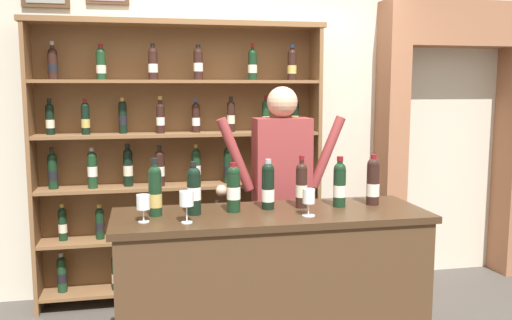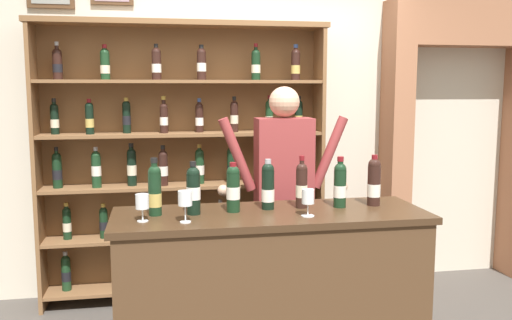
# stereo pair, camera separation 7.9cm
# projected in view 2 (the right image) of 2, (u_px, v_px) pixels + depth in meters

# --- Properties ---
(back_wall) EXTENTS (12.00, 0.19, 3.24)m
(back_wall) POSITION_uv_depth(u_px,v_px,m) (243.00, 97.00, 4.63)
(back_wall) COLOR beige
(back_wall) RESTS_ON ground
(wine_shelf) EXTENTS (2.26, 0.30, 2.20)m
(wine_shelf) POSITION_uv_depth(u_px,v_px,m) (184.00, 157.00, 4.34)
(wine_shelf) COLOR brown
(wine_shelf) RESTS_ON ground
(archway_doorway) EXTENTS (1.37, 0.45, 2.42)m
(archway_doorway) POSITION_uv_depth(u_px,v_px,m) (455.00, 123.00, 4.86)
(archway_doorway) COLOR #9E6647
(archway_doorway) RESTS_ON ground
(tasting_counter) EXTENTS (1.84, 0.63, 0.97)m
(tasting_counter) POSITION_uv_depth(u_px,v_px,m) (270.00, 292.00, 3.28)
(tasting_counter) COLOR #4C331E
(tasting_counter) RESTS_ON ground
(shopkeeper) EXTENTS (0.94, 0.22, 1.71)m
(shopkeeper) POSITION_uv_depth(u_px,v_px,m) (284.00, 180.00, 3.87)
(shopkeeper) COLOR #2D3347
(shopkeeper) RESTS_ON ground
(tasting_bottle_super_tuscan) EXTENTS (0.08, 0.08, 0.33)m
(tasting_bottle_super_tuscan) POSITION_uv_depth(u_px,v_px,m) (155.00, 190.00, 3.12)
(tasting_bottle_super_tuscan) COLOR black
(tasting_bottle_super_tuscan) RESTS_ON tasting_counter
(tasting_bottle_chianti) EXTENTS (0.08, 0.08, 0.31)m
(tasting_bottle_chianti) POSITION_uv_depth(u_px,v_px,m) (193.00, 189.00, 3.15)
(tasting_bottle_chianti) COLOR black
(tasting_bottle_chianti) RESTS_ON tasting_counter
(tasting_bottle_riserva) EXTENTS (0.08, 0.08, 0.29)m
(tasting_bottle_riserva) POSITION_uv_depth(u_px,v_px,m) (233.00, 188.00, 3.21)
(tasting_bottle_riserva) COLOR black
(tasting_bottle_riserva) RESTS_ON tasting_counter
(tasting_bottle_vin_santo) EXTENTS (0.08, 0.08, 0.30)m
(tasting_bottle_vin_santo) POSITION_uv_depth(u_px,v_px,m) (268.00, 186.00, 3.28)
(tasting_bottle_vin_santo) COLOR black
(tasting_bottle_vin_santo) RESTS_ON tasting_counter
(tasting_bottle_bianco) EXTENTS (0.07, 0.07, 0.32)m
(tasting_bottle_bianco) POSITION_uv_depth(u_px,v_px,m) (302.00, 185.00, 3.32)
(tasting_bottle_bianco) COLOR black
(tasting_bottle_bianco) RESTS_ON tasting_counter
(tasting_bottle_grappa) EXTENTS (0.08, 0.08, 0.31)m
(tasting_bottle_grappa) POSITION_uv_depth(u_px,v_px,m) (340.00, 184.00, 3.33)
(tasting_bottle_grappa) COLOR black
(tasting_bottle_grappa) RESTS_ON tasting_counter
(tasting_bottle_prosecco) EXTENTS (0.08, 0.08, 0.31)m
(tasting_bottle_prosecco) POSITION_uv_depth(u_px,v_px,m) (374.00, 182.00, 3.38)
(tasting_bottle_prosecco) COLOR black
(tasting_bottle_prosecco) RESTS_ON tasting_counter
(wine_glass_spare) EXTENTS (0.07, 0.07, 0.16)m
(wine_glass_spare) POSITION_uv_depth(u_px,v_px,m) (308.00, 198.00, 3.10)
(wine_glass_spare) COLOR silver
(wine_glass_spare) RESTS_ON tasting_counter
(wine_glass_center) EXTENTS (0.07, 0.07, 0.15)m
(wine_glass_center) POSITION_uv_depth(u_px,v_px,m) (142.00, 203.00, 2.98)
(wine_glass_center) COLOR silver
(wine_glass_center) RESTS_ON tasting_counter
(wine_glass_right) EXTENTS (0.08, 0.08, 0.17)m
(wine_glass_right) POSITION_uv_depth(u_px,v_px,m) (185.00, 199.00, 2.96)
(wine_glass_right) COLOR silver
(wine_glass_right) RESTS_ON tasting_counter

